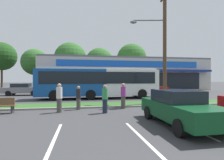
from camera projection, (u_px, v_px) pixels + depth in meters
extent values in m
cube|color=#2D5B23|center=(121.00, 104.00, 14.02)|extent=(56.00, 2.20, 0.12)
cube|color=gray|center=(125.00, 106.00, 12.82)|extent=(56.00, 0.24, 0.12)
cube|color=silver|center=(53.00, 143.00, 5.59)|extent=(0.12, 4.80, 0.01)
cube|color=silver|center=(145.00, 141.00, 5.79)|extent=(0.12, 4.80, 0.01)
cube|color=silver|center=(180.00, 123.00, 8.10)|extent=(0.12, 4.80, 0.01)
cube|color=#BCB7AD|center=(122.00, 75.00, 37.45)|extent=(31.43, 13.45, 5.78)
cube|color=black|center=(131.00, 81.00, 30.79)|extent=(26.40, 0.08, 3.01)
cube|color=navy|center=(132.00, 70.00, 30.14)|extent=(29.55, 1.40, 0.35)
cube|color=#1959AD|center=(131.00, 64.00, 30.74)|extent=(25.15, 0.16, 1.04)
cube|color=slate|center=(122.00, 61.00, 37.44)|extent=(31.43, 13.45, 0.30)
cylinder|color=#473323|center=(2.00, 77.00, 42.28)|extent=(0.44, 0.44, 5.01)
sphere|color=#1E4719|center=(2.00, 56.00, 42.26)|extent=(6.71, 6.71, 6.71)
cylinder|color=#473323|center=(35.00, 80.00, 39.53)|extent=(0.44, 0.44, 3.72)
sphere|color=#2D6026|center=(35.00, 62.00, 39.52)|extent=(5.82, 5.82, 5.82)
cylinder|color=#473323|center=(70.00, 79.00, 41.78)|extent=(0.44, 0.44, 4.07)
sphere|color=#2D6026|center=(70.00, 59.00, 41.76)|extent=(7.58, 7.58, 7.58)
cylinder|color=#473323|center=(99.00, 80.00, 42.20)|extent=(0.44, 0.44, 3.67)
sphere|color=#2D6026|center=(99.00, 62.00, 42.18)|extent=(6.67, 6.67, 6.67)
cylinder|color=#473323|center=(132.00, 78.00, 46.95)|extent=(0.44, 0.44, 4.59)
sphere|color=#2D6026|center=(132.00, 59.00, 46.93)|extent=(7.85, 7.85, 7.85)
cylinder|color=#4C3826|center=(165.00, 46.00, 14.68)|extent=(0.30, 0.30, 9.63)
cylinder|color=#59595B|center=(149.00, 20.00, 14.69)|extent=(2.57, 0.59, 0.10)
ellipsoid|color=#59595B|center=(133.00, 22.00, 14.71)|extent=(0.56, 0.32, 0.24)
cube|color=#144793|center=(72.00, 82.00, 18.29)|extent=(6.95, 2.63, 2.70)
cube|color=silver|center=(130.00, 82.00, 19.46)|extent=(5.69, 2.61, 2.70)
cube|color=silver|center=(99.00, 69.00, 18.81)|extent=(12.11, 2.43, 0.20)
cube|color=black|center=(100.00, 78.00, 17.53)|extent=(11.58, 0.19, 1.19)
cube|color=black|center=(154.00, 79.00, 20.00)|extent=(0.08, 2.17, 1.51)
cylinder|color=black|center=(135.00, 92.00, 20.80)|extent=(1.00, 0.31, 1.00)
cylinder|color=black|center=(142.00, 94.00, 18.49)|extent=(1.00, 0.31, 1.00)
cylinder|color=black|center=(89.00, 93.00, 19.80)|extent=(1.00, 0.31, 1.00)
cylinder|color=black|center=(91.00, 95.00, 17.50)|extent=(1.00, 0.31, 1.00)
cylinder|color=black|center=(57.00, 93.00, 19.16)|extent=(1.00, 0.31, 1.00)
cylinder|color=black|center=(54.00, 95.00, 16.85)|extent=(1.00, 0.31, 1.00)
cube|color=brown|center=(1.00, 106.00, 10.52)|extent=(1.60, 0.45, 0.06)
cube|color=brown|center=(0.00, 102.00, 10.33)|extent=(1.60, 0.06, 0.44)
cube|color=#333338|center=(12.00, 109.00, 10.63)|extent=(0.08, 0.36, 0.45)
cube|color=#0C3F1E|center=(179.00, 110.00, 7.77)|extent=(1.82, 4.68, 0.70)
cube|color=black|center=(177.00, 96.00, 8.00)|extent=(1.60, 2.11, 0.52)
cylinder|color=black|center=(223.00, 126.00, 6.49)|extent=(0.22, 0.64, 0.64)
cylinder|color=black|center=(180.00, 128.00, 6.19)|extent=(0.22, 0.64, 0.64)
cylinder|color=black|center=(179.00, 112.00, 9.35)|extent=(0.22, 0.64, 0.64)
cylinder|color=black|center=(148.00, 113.00, 9.05)|extent=(0.22, 0.64, 0.64)
cube|color=slate|center=(23.00, 90.00, 22.46)|extent=(4.65, 1.82, 0.72)
cube|color=black|center=(21.00, 85.00, 22.42)|extent=(2.09, 1.60, 0.47)
cylinder|color=black|center=(37.00, 92.00, 23.56)|extent=(0.64, 0.22, 0.64)
cylinder|color=black|center=(33.00, 93.00, 21.86)|extent=(0.64, 0.22, 0.64)
cylinder|color=black|center=(13.00, 92.00, 23.06)|extent=(0.64, 0.22, 0.64)
cylinder|color=black|center=(8.00, 93.00, 21.36)|extent=(0.64, 0.22, 0.64)
cube|color=maroon|center=(152.00, 89.00, 25.64)|extent=(4.37, 1.78, 0.62)
cube|color=black|center=(151.00, 85.00, 25.60)|extent=(1.97, 1.57, 0.45)
cylinder|color=black|center=(158.00, 91.00, 26.71)|extent=(0.64, 0.22, 0.64)
cylinder|color=black|center=(164.00, 91.00, 25.05)|extent=(0.64, 0.22, 0.64)
cylinder|color=black|center=(141.00, 91.00, 26.24)|extent=(0.64, 0.22, 0.64)
cylinder|color=black|center=(145.00, 92.00, 24.57)|extent=(0.64, 0.22, 0.64)
cylinder|color=#47423D|center=(123.00, 102.00, 12.27)|extent=(0.30, 0.30, 0.85)
cylinder|color=#99338C|center=(123.00, 91.00, 12.27)|extent=(0.36, 0.36, 0.68)
sphere|color=tan|center=(123.00, 85.00, 12.27)|extent=(0.23, 0.23, 0.23)
cylinder|color=#47423D|center=(79.00, 104.00, 11.85)|extent=(0.27, 0.27, 0.76)
cylinder|color=black|center=(78.00, 94.00, 11.85)|extent=(0.32, 0.32, 0.60)
sphere|color=tan|center=(78.00, 88.00, 11.85)|extent=(0.21, 0.21, 0.21)
cylinder|color=#47423D|center=(59.00, 105.00, 10.81)|extent=(0.30, 0.30, 0.86)
cylinder|color=silver|center=(59.00, 93.00, 10.80)|extent=(0.36, 0.36, 0.68)
sphere|color=tan|center=(59.00, 85.00, 10.80)|extent=(0.24, 0.24, 0.24)
cylinder|color=#1E2338|center=(105.00, 106.00, 10.62)|extent=(0.29, 0.29, 0.83)
cylinder|color=#338C4C|center=(105.00, 94.00, 10.62)|extent=(0.35, 0.35, 0.66)
sphere|color=tan|center=(105.00, 86.00, 10.62)|extent=(0.23, 0.23, 0.23)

